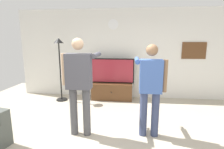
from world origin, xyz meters
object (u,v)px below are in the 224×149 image
Objects in this scene: floor_lamp at (59,57)px; framed_picture at (194,51)px; wall_clock at (113,24)px; person_standing_nearer_lamp at (79,81)px; person_standing_nearer_couch at (150,86)px; tv_stand at (112,91)px; television at (112,71)px.

framed_picture is at bearing 8.03° from floor_lamp.
wall_clock is at bearing -179.88° from framed_picture.
person_standing_nearer_couch is (1.29, 0.11, -0.08)m from person_standing_nearer_lamp.
person_standing_nearer_couch is at bearing -67.78° from wall_clock.
wall_clock is 2.67m from person_standing_nearer_lamp.
floor_lamp is (-3.87, -0.55, -0.17)m from framed_picture.
wall_clock is (0.00, 0.29, 1.98)m from tv_stand.
floor_lamp reaches higher than person_standing_nearer_lamp.
framed_picture is at bearing 7.09° from tv_stand.
person_standing_nearer_couch is at bearing 4.67° from person_standing_nearer_lamp.
floor_lamp is 2.98m from person_standing_nearer_couch.
person_standing_nearer_lamp is at bearing -99.97° from television.
television is at bearing 90.00° from tv_stand.
tv_stand is at bearing -172.91° from framed_picture.
television is at bearing 11.24° from floor_lamp.
person_standing_nearer_lamp is at bearing -139.27° from framed_picture.
person_standing_nearer_lamp is (-0.37, -2.11, 0.17)m from television.
floor_lamp is at bearing -170.47° from tv_stand.
wall_clock is (0.00, 0.24, 1.36)m from television.
person_standing_nearer_lamp is 1.30m from person_standing_nearer_couch.
wall_clock is 1.84m from floor_lamp.
television is 1.91× the size of framed_picture.
wall_clock is at bearing 112.22° from person_standing_nearer_couch.
floor_lamp reaches higher than person_standing_nearer_couch.
floor_lamp reaches higher than television.
person_standing_nearer_couch is at bearing -65.39° from television.
television is 2.21m from person_standing_nearer_couch.
wall_clock is 0.16× the size of floor_lamp.
television is at bearing 80.03° from person_standing_nearer_lamp.
wall_clock reaches higher than floor_lamp.
framed_picture reaches higher than tv_stand.
television is 0.71× the size of floor_lamp.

